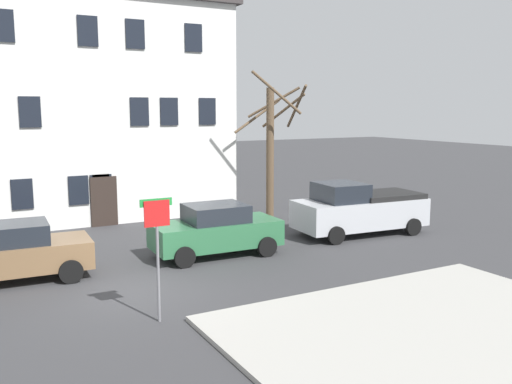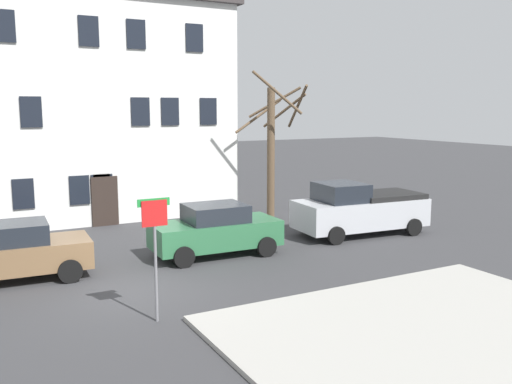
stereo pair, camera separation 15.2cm
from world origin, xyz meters
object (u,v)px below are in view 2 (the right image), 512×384
at_px(building_main, 103,85).
at_px(car_brown_sedan, 12,252).
at_px(tree_bare_mid, 273,143).
at_px(car_green_sedan, 216,230).
at_px(pickup_truck_silver, 359,209).
at_px(street_sign_pole, 155,237).

height_order(building_main, car_brown_sedan, building_main).
height_order(tree_bare_mid, car_brown_sedan, tree_bare_mid).
distance_m(building_main, tree_bare_mid, 8.48).
distance_m(building_main, car_green_sedan, 11.14).
bearing_deg(tree_bare_mid, pickup_truck_silver, -73.60).
xyz_separation_m(building_main, tree_bare_mid, (6.26, -5.10, -2.61)).
relative_size(tree_bare_mid, car_green_sedan, 1.50).
bearing_deg(pickup_truck_silver, street_sign_pole, -153.70).
height_order(car_green_sedan, pickup_truck_silver, pickup_truck_silver).
bearing_deg(street_sign_pole, building_main, 81.00).
xyz_separation_m(building_main, street_sign_pole, (-2.30, -14.53, -3.97)).
xyz_separation_m(pickup_truck_silver, street_sign_pole, (-9.89, -4.89, 1.03)).
distance_m(building_main, car_brown_sedan, 11.98).
bearing_deg(car_brown_sedan, street_sign_pole, -61.43).
bearing_deg(building_main, car_brown_sedan, -117.50).
bearing_deg(car_brown_sedan, building_main, 62.50).
bearing_deg(building_main, pickup_truck_silver, -51.77).
height_order(building_main, street_sign_pole, building_main).
distance_m(tree_bare_mid, pickup_truck_silver, 5.30).
xyz_separation_m(tree_bare_mid, street_sign_pole, (-8.56, -9.43, -1.36)).
bearing_deg(street_sign_pole, tree_bare_mid, 47.79).
xyz_separation_m(tree_bare_mid, car_green_sedan, (-4.93, -4.70, -2.52)).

